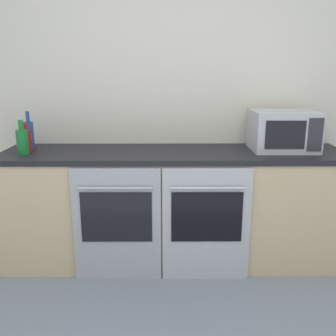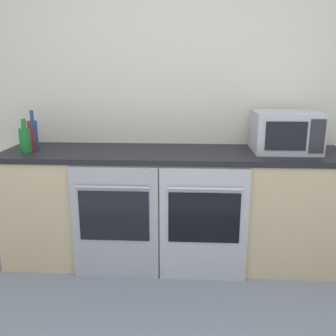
{
  "view_description": "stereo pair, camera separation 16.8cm",
  "coord_description": "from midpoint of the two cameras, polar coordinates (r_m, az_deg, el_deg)",
  "views": [
    {
      "loc": [
        -0.06,
        -1.12,
        1.47
      ],
      "look_at": [
        -0.05,
        1.64,
        0.75
      ],
      "focal_mm": 40.0,
      "sensor_mm": 36.0,
      "label": 1
    },
    {
      "loc": [
        0.11,
        -1.12,
        1.47
      ],
      "look_at": [
        -0.05,
        1.64,
        0.75
      ],
      "focal_mm": 40.0,
      "sensor_mm": 36.0,
      "label": 2
    }
  ],
  "objects": [
    {
      "name": "counter_back",
      "position": [
        2.94,
        -0.74,
        -5.81
      ],
      "size": [
        2.59,
        0.63,
        0.88
      ],
      "color": "#D1B789",
      "rests_on": "ground_plane"
    },
    {
      "name": "bottle_green",
      "position": [
        2.93,
        -22.85,
        3.83
      ],
      "size": [
        0.08,
        0.08,
        0.25
      ],
      "color": "#19722D",
      "rests_on": "counter_back"
    },
    {
      "name": "bottle_red",
      "position": [
        3.03,
        -22.2,
        3.99
      ],
      "size": [
        0.07,
        0.07,
        0.22
      ],
      "color": "maroon",
      "rests_on": "counter_back"
    },
    {
      "name": "wall_back",
      "position": [
        3.09,
        -0.75,
        11.5
      ],
      "size": [
        10.0,
        0.06,
        2.6
      ],
      "color": "silver",
      "rests_on": "ground_plane"
    },
    {
      "name": "oven_right",
      "position": [
        2.66,
        4.05,
        -8.55
      ],
      "size": [
        0.62,
        0.06,
        0.83
      ],
      "color": "#B7BABF",
      "rests_on": "ground_plane"
    },
    {
      "name": "bottle_blue",
      "position": [
        3.13,
        -21.86,
        4.83
      ],
      "size": [
        0.07,
        0.07,
        0.29
      ],
      "color": "#234793",
      "rests_on": "counter_back"
    },
    {
      "name": "microwave",
      "position": [
        2.95,
        15.57,
        5.51
      ],
      "size": [
        0.47,
        0.39,
        0.3
      ],
      "color": "#B7BABF",
      "rests_on": "counter_back"
    },
    {
      "name": "oven_left",
      "position": [
        2.69,
        -9.58,
        -8.48
      ],
      "size": [
        0.62,
        0.06,
        0.83
      ],
      "color": "#A8AAAF",
      "rests_on": "ground_plane"
    }
  ]
}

